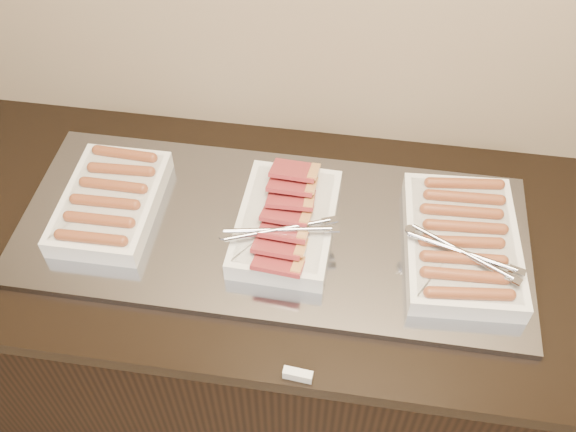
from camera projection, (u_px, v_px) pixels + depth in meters
The scene contains 6 objects.
counter at pixel (282, 329), 1.87m from camera, with size 2.06×0.76×0.90m.
warming_tray at pixel (272, 230), 1.52m from camera, with size 1.20×0.50×0.02m, color gray.
dish_left at pixel (111, 201), 1.53m from camera, with size 0.22×0.33×0.07m.
dish_center at pixel (286, 222), 1.48m from camera, with size 0.27×0.35×0.09m.
dish_right at pixel (462, 242), 1.45m from camera, with size 0.28×0.39×0.08m.
label_holder at pixel (298, 375), 1.28m from camera, with size 0.06×0.02×0.02m, color white.
Camera 1 is at (0.16, 1.19, 2.10)m, focal length 40.00 mm.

